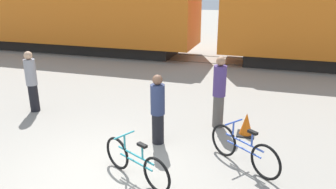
# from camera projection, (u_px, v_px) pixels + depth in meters

# --- Properties ---
(ground_plane) EXTENTS (80.00, 80.00, 0.00)m
(ground_plane) POSITION_uv_depth(u_px,v_px,m) (103.00, 175.00, 6.12)
(ground_plane) COLOR gray
(rail_near) EXTENTS (40.15, 0.07, 0.01)m
(rail_near) POSITION_uv_depth(u_px,v_px,m) (204.00, 63.00, 14.75)
(rail_near) COLOR #4C4238
(rail_near) RESTS_ON ground_plane
(rail_far) EXTENTS (40.15, 0.07, 0.01)m
(rail_far) POSITION_uv_depth(u_px,v_px,m) (210.00, 56.00, 16.04)
(rail_far) COLOR #4C4238
(rail_far) RESTS_ON ground_plane
(bicycle_blue) EXTENTS (1.42, 1.10, 0.85)m
(bicycle_blue) POSITION_uv_depth(u_px,v_px,m) (243.00, 149.00, 6.32)
(bicycle_blue) COLOR black
(bicycle_blue) RESTS_ON ground_plane
(bicycle_teal) EXTENTS (1.57, 0.82, 0.81)m
(bicycle_teal) POSITION_uv_depth(u_px,v_px,m) (136.00, 162.00, 5.89)
(bicycle_teal) COLOR black
(bicycle_teal) RESTS_ON ground_plane
(person_in_grey) EXTENTS (0.30, 0.30, 1.69)m
(person_in_grey) POSITION_uv_depth(u_px,v_px,m) (32.00, 81.00, 8.93)
(person_in_grey) COLOR black
(person_in_grey) RESTS_ON ground_plane
(person_in_purple) EXTENTS (0.31, 0.31, 1.78)m
(person_in_purple) POSITION_uv_depth(u_px,v_px,m) (219.00, 92.00, 7.92)
(person_in_purple) COLOR #514C47
(person_in_purple) RESTS_ON ground_plane
(person_in_navy) EXTENTS (0.31, 0.31, 1.58)m
(person_in_navy) POSITION_uv_depth(u_px,v_px,m) (158.00, 109.00, 7.12)
(person_in_navy) COLOR black
(person_in_navy) RESTS_ON ground_plane
(traffic_cone) EXTENTS (0.40, 0.40, 0.55)m
(traffic_cone) POSITION_uv_depth(u_px,v_px,m) (246.00, 125.00, 7.67)
(traffic_cone) COLOR black
(traffic_cone) RESTS_ON ground_plane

